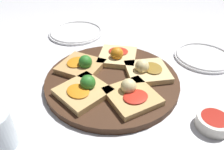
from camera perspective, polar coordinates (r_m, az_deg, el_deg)
ground_plane at (r=0.73m, az=0.00°, el=-2.00°), size 3.00×3.00×0.00m
serving_board at (r=0.72m, az=0.00°, el=-1.31°), size 0.44×0.44×0.02m
focaccia_slice_0 at (r=0.63m, az=5.12°, el=-5.04°), size 0.17×0.17×0.06m
focaccia_slice_1 at (r=0.73m, az=9.04°, el=1.23°), size 0.19×0.19×0.06m
focaccia_slice_2 at (r=0.80m, az=1.45°, el=5.12°), size 0.18×0.18×0.06m
focaccia_slice_3 at (r=0.76m, az=-7.98°, el=2.59°), size 0.16×0.16×0.06m
focaccia_slice_4 at (r=0.65m, az=-7.39°, el=-3.82°), size 0.14×0.15×0.06m
plate_left at (r=1.07m, az=-9.35°, el=11.01°), size 0.25×0.25×0.02m
plate_right at (r=0.93m, az=22.84°, el=4.42°), size 0.22×0.22×0.02m
dipping_bowl at (r=0.64m, az=24.99°, el=-10.96°), size 0.09×0.09×0.03m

